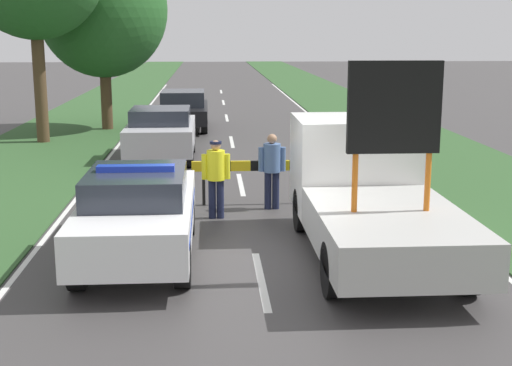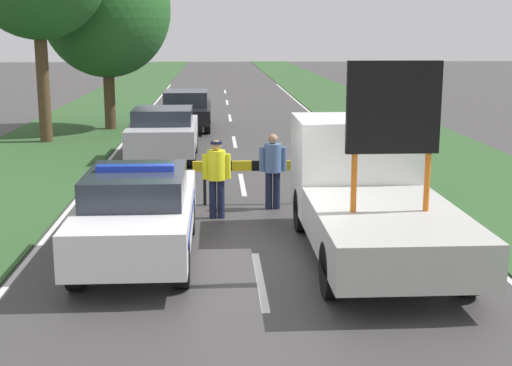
# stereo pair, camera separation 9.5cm
# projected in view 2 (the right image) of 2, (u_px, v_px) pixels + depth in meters

# --- Properties ---
(ground_plane) EXTENTS (160.00, 160.00, 0.00)m
(ground_plane) POSITION_uv_depth(u_px,v_px,m) (256.00, 257.00, 12.16)
(ground_plane) COLOR #3D3A3A
(lane_markings) EXTENTS (7.80, 57.15, 0.01)m
(lane_markings) POSITION_uv_depth(u_px,v_px,m) (236.00, 148.00, 23.39)
(lane_markings) COLOR silver
(lane_markings) RESTS_ON ground
(grass_verge_left) EXTENTS (4.51, 120.00, 0.03)m
(grass_verge_left) POSITION_uv_depth(u_px,v_px,m) (89.00, 119.00, 31.33)
(grass_verge_left) COLOR #2D5128
(grass_verge_left) RESTS_ON ground
(grass_verge_right) EXTENTS (4.51, 120.00, 0.03)m
(grass_verge_right) POSITION_uv_depth(u_px,v_px,m) (368.00, 117.00, 32.03)
(grass_verge_right) COLOR #2D5128
(grass_verge_right) RESTS_ON ground
(police_car) EXTENTS (1.80, 4.68, 1.64)m
(police_car) POSITION_uv_depth(u_px,v_px,m) (138.00, 212.00, 11.90)
(police_car) COLOR white
(police_car) RESTS_ON ground
(work_truck) EXTENTS (2.24, 5.57, 3.35)m
(work_truck) POSITION_uv_depth(u_px,v_px,m) (368.00, 190.00, 12.40)
(work_truck) COLOR white
(work_truck) RESTS_ON ground
(road_barrier) EXTENTS (2.59, 0.08, 0.98)m
(road_barrier) POSITION_uv_depth(u_px,v_px,m) (251.00, 169.00, 15.71)
(road_barrier) COLOR black
(road_barrier) RESTS_ON ground
(police_officer) EXTENTS (0.58, 0.37, 1.62)m
(police_officer) POSITION_uv_depth(u_px,v_px,m) (217.00, 172.00, 14.50)
(police_officer) COLOR #191E38
(police_officer) RESTS_ON ground
(pedestrian_civilian) EXTENTS (0.59, 0.37, 1.64)m
(pedestrian_civilian) POSITION_uv_depth(u_px,v_px,m) (273.00, 165.00, 15.26)
(pedestrian_civilian) COLOR #191E38
(pedestrian_civilian) RESTS_ON ground
(traffic_cone_near_police) EXTENTS (0.52, 0.52, 0.72)m
(traffic_cone_near_police) POSITION_uv_depth(u_px,v_px,m) (135.00, 179.00, 16.77)
(traffic_cone_near_police) COLOR black
(traffic_cone_near_police) RESTS_ON ground
(traffic_cone_centre_front) EXTENTS (0.43, 0.43, 0.59)m
(traffic_cone_centre_front) POSITION_uv_depth(u_px,v_px,m) (136.00, 195.00, 15.49)
(traffic_cone_centre_front) COLOR black
(traffic_cone_centre_front) RESTS_ON ground
(queued_car_sedan_silver) EXTENTS (1.93, 4.11, 1.56)m
(queued_car_sedan_silver) POSITION_uv_depth(u_px,v_px,m) (164.00, 133.00, 21.19)
(queued_car_sedan_silver) COLOR #B2B2B7
(queued_car_sedan_silver) RESTS_ON ground
(queued_car_sedan_black) EXTENTS (1.88, 4.68, 1.51)m
(queued_car_sedan_black) POSITION_uv_depth(u_px,v_px,m) (186.00, 109.00, 27.97)
(queued_car_sedan_black) COLOR black
(queued_car_sedan_black) RESTS_ON ground
(roadside_tree_near_right) EXTENTS (4.91, 4.91, 7.18)m
(roadside_tree_near_right) POSITION_uv_depth(u_px,v_px,m) (106.00, 9.00, 27.01)
(roadside_tree_near_right) COLOR #4C3823
(roadside_tree_near_right) RESTS_ON ground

